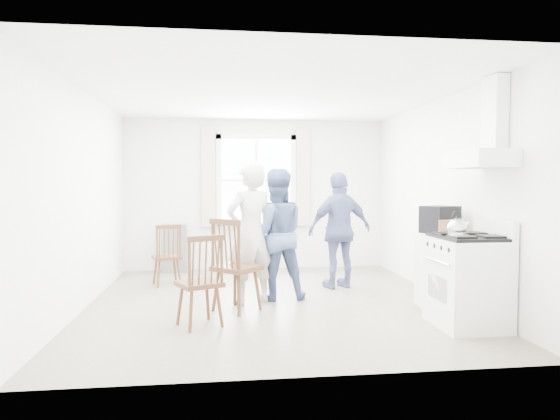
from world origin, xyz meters
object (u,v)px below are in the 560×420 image
object	(u,v)px
windsor_chair_c	(203,271)
person_left	(251,233)
gas_stove	(468,280)
person_right	(340,230)
windsor_chair_b	(230,255)
person_mid	(275,234)
stereo_stack	(440,220)
low_cabinet	(444,272)
windsor_chair_a	(168,248)

from	to	relation	value
windsor_chair_c	person_left	xyz separation A→B (m)	(0.55, 1.02, 0.28)
gas_stove	windsor_chair_c	xyz separation A→B (m)	(-2.73, 0.27, 0.11)
person_right	windsor_chair_b	bearing A→B (deg)	21.86
person_mid	gas_stove	bearing A→B (deg)	137.37
stereo_stack	windsor_chair_c	xyz separation A→B (m)	(-2.76, -0.49, -0.47)
low_cabinet	windsor_chair_a	size ratio (longest dim) A/B	0.99
windsor_chair_b	windsor_chair_c	bearing A→B (deg)	-115.34
windsor_chair_c	person_mid	size ratio (longest dim) A/B	0.58
stereo_stack	person_right	world-z (taller)	person_right
windsor_chair_b	windsor_chair_c	distance (m)	0.67
low_cabinet	stereo_stack	xyz separation A→B (m)	(-0.03, 0.06, 0.61)
windsor_chair_a	windsor_chair_b	bearing A→B (deg)	-61.69
low_cabinet	gas_stove	bearing A→B (deg)	-95.68
low_cabinet	windsor_chair_b	world-z (taller)	windsor_chair_b
low_cabinet	windsor_chair_c	xyz separation A→B (m)	(-2.79, -0.43, 0.14)
windsor_chair_a	person_right	world-z (taller)	person_right
gas_stove	low_cabinet	size ratio (longest dim) A/B	1.24
windsor_chair_a	windsor_chair_b	size ratio (longest dim) A/B	0.83
person_left	person_right	world-z (taller)	person_left
low_cabinet	windsor_chair_c	size ratio (longest dim) A/B	0.92
person_mid	person_right	size ratio (longest dim) A/B	1.01
stereo_stack	person_mid	xyz separation A→B (m)	(-1.88, 0.74, -0.22)
low_cabinet	stereo_stack	bearing A→B (deg)	120.57
low_cabinet	stereo_stack	distance (m)	0.62
windsor_chair_b	person_mid	bearing A→B (deg)	46.13
windsor_chair_a	windsor_chair_b	world-z (taller)	windsor_chair_b
windsor_chair_b	person_left	world-z (taller)	person_left
gas_stove	windsor_chair_b	xyz separation A→B (m)	(-2.44, 0.87, 0.19)
stereo_stack	person_right	xyz separation A→B (m)	(-0.89, 1.31, -0.23)
low_cabinet	person_left	world-z (taller)	person_left
person_right	person_left	bearing A→B (deg)	15.17
person_left	windsor_chair_b	bearing A→B (deg)	33.54
windsor_chair_c	person_left	size ratio (longest dim) A/B	0.56
gas_stove	person_right	xyz separation A→B (m)	(-0.85, 2.06, 0.35)
windsor_chair_c	person_left	distance (m)	1.20
windsor_chair_a	windsor_chair_c	xyz separation A→B (m)	(0.57, -2.18, 0.04)
stereo_stack	windsor_chair_a	xyz separation A→B (m)	(-3.33, 1.70, -0.51)
gas_stove	stereo_stack	xyz separation A→B (m)	(0.04, 0.76, 0.58)
gas_stove	low_cabinet	distance (m)	0.70
stereo_stack	windsor_chair_c	world-z (taller)	stereo_stack
low_cabinet	windsor_chair_c	bearing A→B (deg)	-171.21
low_cabinet	person_left	bearing A→B (deg)	165.22
windsor_chair_a	person_right	bearing A→B (deg)	-9.04
windsor_chair_b	person_left	bearing A→B (deg)	57.79
windsor_chair_b	windsor_chair_c	xyz separation A→B (m)	(-0.28, -0.60, -0.08)
person_left	person_mid	distance (m)	0.39
gas_stove	stereo_stack	bearing A→B (deg)	87.19
gas_stove	windsor_chair_b	bearing A→B (deg)	160.43
gas_stove	person_left	distance (m)	2.56
gas_stove	windsor_chair_c	world-z (taller)	gas_stove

